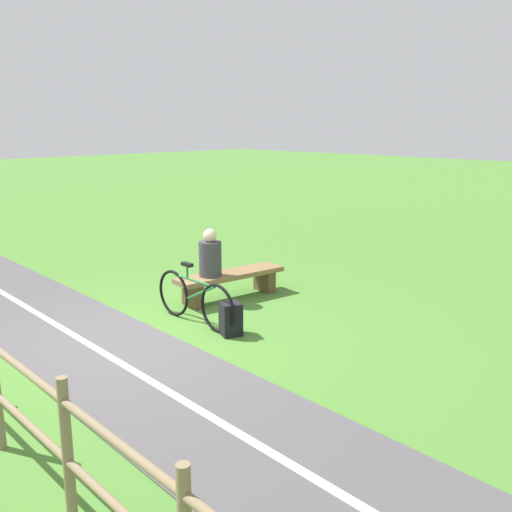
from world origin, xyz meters
TOP-DOWN VIEW (x-y plane):
  - ground_plane at (0.00, 0.00)m, footprint 80.00×80.00m
  - paved_path at (0.81, 4.00)m, footprint 3.72×36.05m
  - path_centre_line at (0.81, 4.00)m, footprint 1.66×31.97m
  - bench at (-2.13, -0.48)m, footprint 1.97×0.74m
  - person_seated at (-1.75, -0.53)m, footprint 0.41×0.41m
  - bicycle at (-0.92, 0.07)m, footprint 0.09×1.73m
  - backpack at (-0.99, 0.77)m, footprint 0.35×0.36m
  - fence_roadside at (2.45, 2.81)m, footprint 0.50×11.30m

SIDE VIEW (x-z plane):
  - ground_plane at x=0.00m, z-range 0.00..0.00m
  - paved_path at x=0.81m, z-range 0.00..0.02m
  - path_centre_line at x=0.81m, z-range 0.02..0.02m
  - backpack at x=-0.99m, z-range 0.00..0.46m
  - bench at x=-2.13m, z-range 0.09..0.54m
  - bicycle at x=-0.92m, z-range -0.07..0.82m
  - fence_roadside at x=2.45m, z-range 0.10..1.26m
  - person_seated at x=-1.75m, z-range 0.39..1.16m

